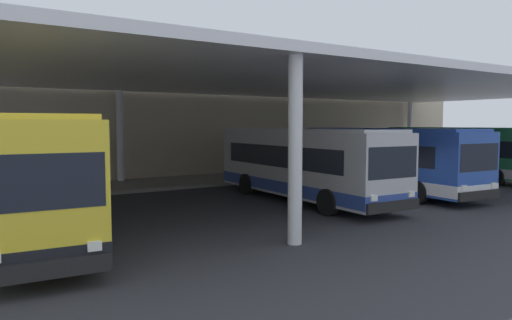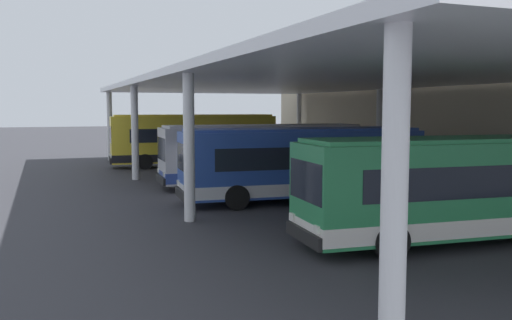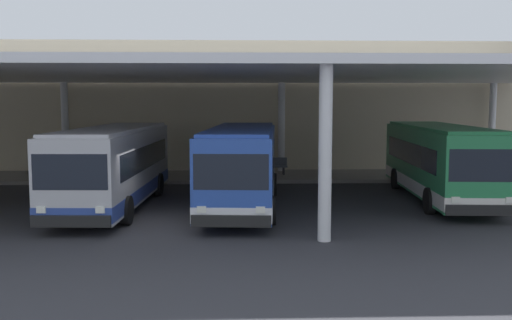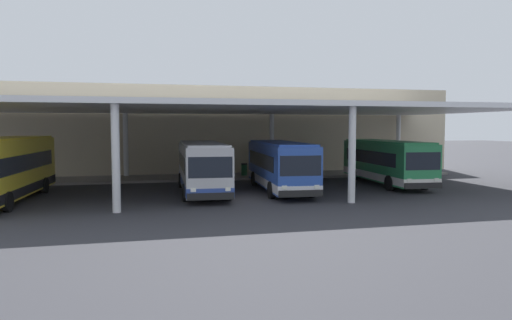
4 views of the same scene
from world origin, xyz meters
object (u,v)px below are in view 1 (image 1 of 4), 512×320
at_px(bus_second_bay, 303,163).
at_px(bus_middle_bay, 385,159).
at_px(bus_nearest_bay, 28,176).
at_px(bus_far_bay, 461,152).
at_px(bench_waiting, 301,165).
at_px(trash_bin, 277,166).

bearing_deg(bus_second_bay, bus_middle_bay, -1.76).
bearing_deg(bus_nearest_bay, bus_far_bay, 4.76).
bearing_deg(bus_second_bay, bus_far_bay, 5.42).
xyz_separation_m(bus_middle_bay, bench_waiting, (1.69, 8.73, -0.99)).
bearing_deg(bus_far_bay, trash_bin, 141.85).
distance_m(bus_nearest_bay, bus_far_bay, 24.56).
xyz_separation_m(bus_middle_bay, bus_far_bay, (8.41, 1.43, 0.00)).
xyz_separation_m(bus_middle_bay, trash_bin, (-0.50, 8.43, -0.98)).
distance_m(bus_second_bay, trash_bin, 9.48).
xyz_separation_m(bus_nearest_bay, bus_middle_bay, (16.06, 0.61, -0.19)).
xyz_separation_m(bench_waiting, trash_bin, (-2.19, -0.30, 0.01)).
xyz_separation_m(bus_nearest_bay, bus_far_bay, (24.47, 2.04, -0.19)).
distance_m(bus_far_bay, trash_bin, 11.37).
height_order(bus_second_bay, bench_waiting, bus_second_bay).
height_order(bus_nearest_bay, bench_waiting, bus_nearest_bay).
bearing_deg(bus_nearest_bay, trash_bin, 30.14).
xyz_separation_m(bus_second_bay, bench_waiting, (6.72, 8.58, -0.99)).
bearing_deg(bus_middle_bay, bus_far_bay, 9.64).
xyz_separation_m(bus_nearest_bay, bench_waiting, (17.75, 9.34, -1.18)).
relative_size(bench_waiting, trash_bin, 1.84).
bearing_deg(bench_waiting, bus_second_bay, -128.08).
height_order(bus_far_bay, bench_waiting, bus_far_bay).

